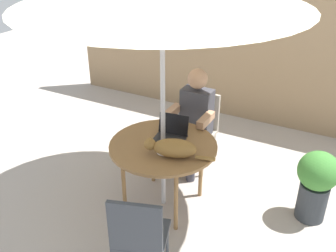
# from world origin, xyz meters

# --- Properties ---
(ground_plane) EXTENTS (14.00, 14.00, 0.00)m
(ground_plane) POSITION_xyz_m (0.00, 0.00, 0.00)
(ground_plane) COLOR #ADA399
(fence_back) EXTENTS (5.43, 0.08, 1.92)m
(fence_back) POSITION_xyz_m (0.00, 2.30, 0.96)
(fence_back) COLOR #937756
(fence_back) RESTS_ON ground
(patio_table) EXTENTS (1.04, 1.04, 0.71)m
(patio_table) POSITION_xyz_m (0.00, 0.00, 0.65)
(patio_table) COLOR olive
(patio_table) RESTS_ON ground
(chair_occupied) EXTENTS (0.40, 0.40, 0.88)m
(chair_occupied) POSITION_xyz_m (0.00, 0.88, 0.52)
(chair_occupied) COLOR #B2A899
(chair_occupied) RESTS_ON ground
(chair_empty) EXTENTS (0.50, 0.50, 0.88)m
(chair_empty) POSITION_xyz_m (0.31, -0.96, 0.52)
(chair_empty) COLOR #33383F
(chair_empty) RESTS_ON ground
(person_seated) EXTENTS (0.48, 0.48, 1.22)m
(person_seated) POSITION_xyz_m (0.00, 0.72, 0.69)
(person_seated) COLOR #3F3F47
(person_seated) RESTS_ON ground
(laptop) EXTENTS (0.33, 0.29, 0.21)m
(laptop) POSITION_xyz_m (0.01, 0.17, 0.77)
(laptop) COLOR black
(laptop) RESTS_ON patio_table
(cat) EXTENTS (0.64, 0.31, 0.17)m
(cat) POSITION_xyz_m (0.17, -0.15, 0.79)
(cat) COLOR olive
(cat) RESTS_ON patio_table
(potted_plant_near_fence) EXTENTS (0.39, 0.39, 0.74)m
(potted_plant_near_fence) POSITION_xyz_m (1.38, 0.49, 0.42)
(potted_plant_near_fence) COLOR #33383D
(potted_plant_near_fence) RESTS_ON ground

